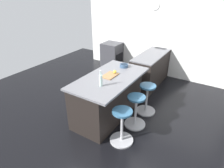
# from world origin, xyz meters

# --- Properties ---
(ground_plane) EXTENTS (7.61, 7.61, 0.00)m
(ground_plane) POSITION_xyz_m (0.00, 0.00, 0.00)
(ground_plane) COLOR black
(interior_partition_left) EXTENTS (0.15, 4.93, 2.60)m
(interior_partition_left) POSITION_xyz_m (-2.93, -0.00, 1.30)
(interior_partition_left) COLOR silver
(interior_partition_left) RESTS_ON ground_plane
(sink_cabinet) EXTENTS (2.56, 0.60, 1.18)m
(sink_cabinet) POSITION_xyz_m (-2.58, 0.22, 0.45)
(sink_cabinet) COLOR black
(sink_cabinet) RESTS_ON ground_plane
(oven_range) EXTENTS (0.60, 0.61, 0.87)m
(oven_range) POSITION_xyz_m (-2.58, -1.41, 0.43)
(oven_range) COLOR #38383D
(oven_range) RESTS_ON ground_plane
(kitchen_island) EXTENTS (1.78, 0.97, 0.94)m
(kitchen_island) POSITION_xyz_m (-0.12, 0.04, 0.48)
(kitchen_island) COLOR black
(kitchen_island) RESTS_ON ground_plane
(stool_by_window) EXTENTS (0.44, 0.44, 0.68)m
(stool_by_window) POSITION_xyz_m (-0.68, 0.71, 0.32)
(stool_by_window) COLOR #B7B7BC
(stool_by_window) RESTS_ON ground_plane
(stool_middle) EXTENTS (0.44, 0.44, 0.68)m
(stool_middle) POSITION_xyz_m (-0.12, 0.71, 0.32)
(stool_middle) COLOR #B7B7BC
(stool_middle) RESTS_ON ground_plane
(stool_near_camera) EXTENTS (0.44, 0.44, 0.68)m
(stool_near_camera) POSITION_xyz_m (0.44, 0.71, 0.32)
(stool_near_camera) COLOR #B7B7BC
(stool_near_camera) RESTS_ON ground_plane
(cutting_board) EXTENTS (0.36, 0.24, 0.02)m
(cutting_board) POSITION_xyz_m (-0.18, 0.05, 0.95)
(cutting_board) COLOR olive
(cutting_board) RESTS_ON kitchen_island
(apple_yellow) EXTENTS (0.07, 0.07, 0.07)m
(apple_yellow) POSITION_xyz_m (-0.30, 0.09, 1.00)
(apple_yellow) COLOR gold
(apple_yellow) RESTS_ON cutting_board
(water_bottle) EXTENTS (0.06, 0.06, 0.31)m
(water_bottle) POSITION_xyz_m (0.29, 0.16, 1.06)
(water_bottle) COLOR silver
(water_bottle) RESTS_ON kitchen_island
(fruit_bowl) EXTENTS (0.19, 0.19, 0.07)m
(fruit_bowl) POSITION_xyz_m (-0.75, 0.06, 0.98)
(fruit_bowl) COLOR #334C6B
(fruit_bowl) RESTS_ON kitchen_island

